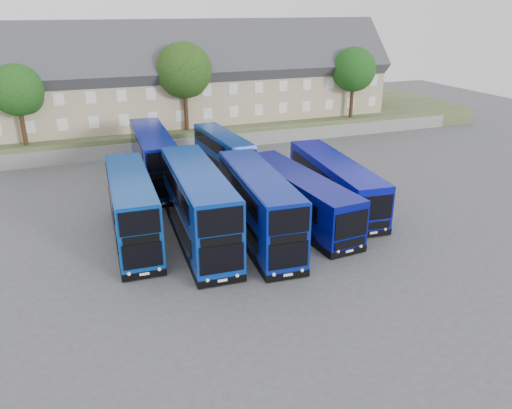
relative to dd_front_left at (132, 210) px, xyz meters
The scene contains 15 objects.
ground 8.31m from the dd_front_left, 32.09° to the right, with size 120.00×120.00×0.00m, color #4B4B50.
retaining_wall 20.93m from the dd_front_left, 71.02° to the left, with size 70.00×0.40×1.50m, color slate.
earth_bank 30.53m from the dd_front_left, 77.14° to the left, with size 80.00×20.00×2.00m, color #45502D.
terrace_row 26.99m from the dd_front_left, 75.22° to the left, with size 54.00×10.40×11.20m.
dd_front_left is the anchor object (origin of this frame).
dd_front_mid 4.35m from the dd_front_left, 22.78° to the right, with size 3.45×12.46×4.90m.
dd_front_right 8.26m from the dd_front_left, 19.88° to the right, with size 3.49×11.72×4.60m.
dd_rear_left 11.11m from the dd_front_left, 72.65° to the left, with size 3.15×11.76×4.64m.
dd_rear_right 14.41m from the dd_front_left, 48.24° to the left, with size 2.90×9.94×3.90m.
coach_east_a 11.63m from the dd_front_left, ahead, with size 3.74×12.96×3.50m.
coach_east_b 15.61m from the dd_front_left, ahead, with size 3.81×13.16×3.55m.
tree_west 22.54m from the dd_front_left, 108.72° to the left, with size 4.80×4.80×7.65m.
tree_mid 23.87m from the dd_front_left, 67.27° to the left, with size 5.76×5.76×9.18m.
tree_east 36.04m from the dd_front_left, 35.76° to the left, with size 5.12×5.12×8.16m.
tree_far 45.02m from the dd_front_left, 38.55° to the left, with size 5.44×5.44×8.67m.
Camera 1 is at (-9.97, -26.72, 14.64)m, focal length 35.00 mm.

